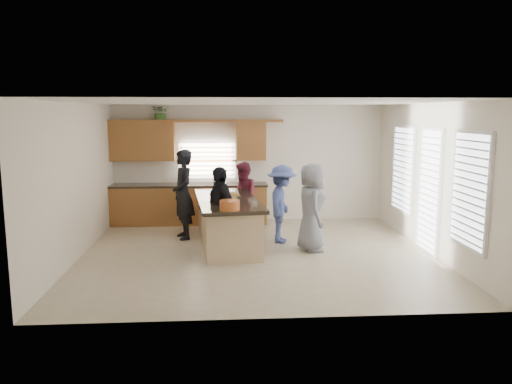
{
  "coord_description": "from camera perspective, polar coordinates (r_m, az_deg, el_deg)",
  "views": [
    {
      "loc": [
        -0.63,
        -9.05,
        2.62
      ],
      "look_at": [
        -0.01,
        0.14,
        1.15
      ],
      "focal_mm": 35.0,
      "sensor_mm": 36.0,
      "label": 1
    }
  ],
  "objects": [
    {
      "name": "back_cabinetry",
      "position": [
        11.94,
        -7.85,
        0.75
      ],
      "size": [
        4.08,
        0.66,
        2.46
      ],
      "color": "olive",
      "rests_on": "ground"
    },
    {
      "name": "island",
      "position": [
        9.89,
        -3.27,
        -3.61
      ],
      "size": [
        1.42,
        2.8,
        0.95
      ],
      "rotation": [
        0.0,
        0.0,
        0.1
      ],
      "color": "tan",
      "rests_on": "ground"
    },
    {
      "name": "clear_cup",
      "position": [
        8.9,
        -0.17,
        -1.39
      ],
      "size": [
        0.09,
        0.09,
        0.11
      ],
      "primitive_type": "cylinder",
      "color": "white",
      "rests_on": "island"
    },
    {
      "name": "plate_stack",
      "position": [
        10.61,
        -4.67,
        0.1
      ],
      "size": [
        0.21,
        0.21,
        0.05
      ],
      "primitive_type": "cylinder",
      "color": "#A285C2",
      "rests_on": "island"
    },
    {
      "name": "woman_left_mid",
      "position": [
        11.08,
        -1.5,
        -0.55
      ],
      "size": [
        0.66,
        0.8,
        1.54
      ],
      "primitive_type": "imported",
      "rotation": [
        0.0,
        0.0,
        -1.47
      ],
      "color": "maroon",
      "rests_on": "ground"
    },
    {
      "name": "platter_mid",
      "position": [
        9.99,
        -2.8,
        -0.41
      ],
      "size": [
        0.37,
        0.37,
        0.15
      ],
      "color": "black",
      "rests_on": "island"
    },
    {
      "name": "floor",
      "position": [
        9.45,
        0.11,
        -7.04
      ],
      "size": [
        6.5,
        6.5,
        0.0
      ],
      "primitive_type": "plane",
      "color": "#C5B793",
      "rests_on": "ground"
    },
    {
      "name": "platter_back",
      "position": [
        10.41,
        -4.04,
        -0.05
      ],
      "size": [
        0.38,
        0.38,
        0.15
      ],
      "color": "black",
      "rests_on": "island"
    },
    {
      "name": "platter_front",
      "position": [
        9.42,
        -3.19,
        -0.99
      ],
      "size": [
        0.42,
        0.42,
        0.17
      ],
      "color": "black",
      "rests_on": "island"
    },
    {
      "name": "woman_right_front",
      "position": [
        9.53,
        6.36,
        -1.76
      ],
      "size": [
        0.55,
        0.83,
        1.68
      ],
      "primitive_type": "imported",
      "rotation": [
        0.0,
        0.0,
        1.59
      ],
      "color": "slate",
      "rests_on": "ground"
    },
    {
      "name": "woman_right_back",
      "position": [
        10.1,
        2.98,
        -1.37
      ],
      "size": [
        0.81,
        1.13,
        1.59
      ],
      "primitive_type": "imported",
      "rotation": [
        0.0,
        0.0,
        1.34
      ],
      "color": "#3D4B85",
      "rests_on": "ground"
    },
    {
      "name": "woman_left_front",
      "position": [
        9.27,
        -4.14,
        -2.14
      ],
      "size": [
        0.79,
        1.04,
        1.64
      ],
      "primitive_type": "imported",
      "rotation": [
        0.0,
        0.0,
        -1.1
      ],
      "color": "black",
      "rests_on": "ground"
    },
    {
      "name": "room_shell",
      "position": [
        9.1,
        0.11,
        4.53
      ],
      "size": [
        6.52,
        6.02,
        2.81
      ],
      "color": "silver",
      "rests_on": "ground"
    },
    {
      "name": "salad_bowl",
      "position": [
        8.64,
        -3.03,
        -1.46
      ],
      "size": [
        0.35,
        0.35,
        0.17
      ],
      "color": "#B95521",
      "rests_on": "island"
    },
    {
      "name": "potted_plant",
      "position": [
        11.96,
        -10.8,
        8.98
      ],
      "size": [
        0.46,
        0.41,
        0.47
      ],
      "primitive_type": "imported",
      "rotation": [
        0.0,
        0.0,
        0.1
      ],
      "color": "#376D2B",
      "rests_on": "back_cabinetry"
    },
    {
      "name": "right_wall_glazing",
      "position": [
        9.8,
        19.31,
        1.05
      ],
      "size": [
        0.06,
        4.0,
        2.25
      ],
      "color": "white",
      "rests_on": "ground"
    },
    {
      "name": "flower_vase",
      "position": [
        10.87,
        -3.67,
        1.53
      ],
      "size": [
        0.14,
        0.14,
        0.45
      ],
      "color": "silver",
      "rests_on": "island"
    },
    {
      "name": "woman_left_back",
      "position": [
        10.49,
        -8.31,
        -0.28
      ],
      "size": [
        0.64,
        0.79,
        1.87
      ],
      "primitive_type": "imported",
      "rotation": [
        0.0,
        0.0,
        -1.24
      ],
      "color": "black",
      "rests_on": "ground"
    }
  ]
}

